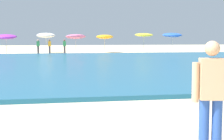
{
  "coord_description": "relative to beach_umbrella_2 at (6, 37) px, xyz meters",
  "views": [
    {
      "loc": [
        -0.36,
        -3.37,
        1.77
      ],
      "look_at": [
        0.98,
        3.86,
        1.1
      ],
      "focal_mm": 56.85,
      "sensor_mm": 36.0,
      "label": 1
    }
  ],
  "objects": [
    {
      "name": "beach_umbrella_3",
      "position": [
        4.19,
        1.87,
        0.16
      ],
      "size": [
        2.08,
        2.11,
        2.37
      ],
      "color": "beige",
      "rests_on": "ground"
    },
    {
      "name": "beachgoer_near_row_mid",
      "position": [
        4.57,
        0.05,
        -1.02
      ],
      "size": [
        0.32,
        0.2,
        1.58
      ],
      "color": "#383842",
      "rests_on": "ground"
    },
    {
      "name": "beach_umbrella_5",
      "position": [
        11.09,
        2.49,
        0.01
      ],
      "size": [
        2.02,
        2.03,
        2.12
      ],
      "color": "beige",
      "rests_on": "ground"
    },
    {
      "name": "beach_umbrella_7",
      "position": [
        18.59,
        -0.14,
        0.19
      ],
      "size": [
        2.28,
        2.31,
        2.38
      ],
      "color": "beige",
      "rests_on": "ground"
    },
    {
      "name": "beach_umbrella_6",
      "position": [
        15.14,
        -0.33,
        0.22
      ],
      "size": [
        2.08,
        2.09,
        2.32
      ],
      "color": "beige",
      "rests_on": "ground"
    },
    {
      "name": "sea",
      "position": [
        4.59,
        -15.79,
        -1.79
      ],
      "size": [
        120.0,
        28.0,
        0.14
      ],
      "primitive_type": "cube",
      "color": "#1E6084",
      "rests_on": "ground"
    },
    {
      "name": "beach_umbrella_2",
      "position": [
        0.0,
        0.0,
        0.0
      ],
      "size": [
        2.28,
        2.32,
        2.22
      ],
      "color": "beige",
      "rests_on": "ground"
    },
    {
      "name": "beachgoer_near_row_left",
      "position": [
        3.36,
        -0.5,
        -1.02
      ],
      "size": [
        0.32,
        0.2,
        1.58
      ],
      "color": "#383842",
      "rests_on": "ground"
    },
    {
      "name": "beachgoer_near_row_right",
      "position": [
        6.19,
        -0.09,
        -1.02
      ],
      "size": [
        0.32,
        0.2,
        1.58
      ],
      "color": "#383842",
      "rests_on": "ground"
    },
    {
      "name": "beach_umbrella_4",
      "position": [
        7.46,
        0.24,
        0.03
      ],
      "size": [
        2.24,
        2.27,
        2.22
      ],
      "color": "beige",
      "rests_on": "ground"
    }
  ]
}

